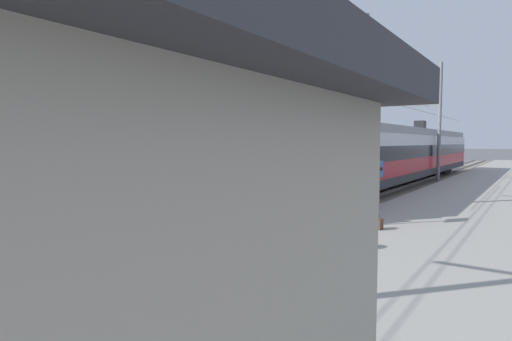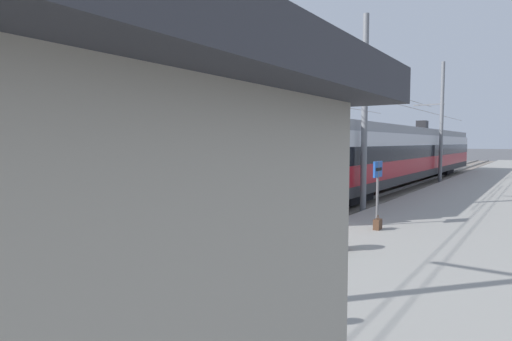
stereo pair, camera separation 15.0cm
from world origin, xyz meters
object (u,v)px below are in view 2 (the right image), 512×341
object	(u,v)px
catenary_mast_east	(440,122)
catenary_mast_far_side	(240,122)
train_far_track	(364,150)
train_near_platform	(400,153)
potted_plant_platform_edge	(337,234)
platform_sign	(378,178)
passenger_walking	(161,273)
catenary_mast_mid	(362,112)
handbag_beside_passenger	(227,307)
handbag_near_sign	(378,224)

from	to	relation	value
catenary_mast_east	catenary_mast_far_side	xyz separation A→B (m)	(-11.38, 8.62, -0.20)
catenary_mast_far_side	train_far_track	bearing A→B (deg)	-6.63
train_near_platform	potted_plant_platform_edge	world-z (taller)	train_near_platform
platform_sign	train_near_platform	bearing A→B (deg)	13.25
train_near_platform	train_far_track	xyz separation A→B (m)	(7.60, 5.20, -0.00)
train_near_platform	platform_sign	xyz separation A→B (m)	(-14.41, -3.39, -0.43)
catenary_mast_east	passenger_walking	world-z (taller)	catenary_mast_east
passenger_walking	platform_sign	bearing A→B (deg)	1.92
platform_sign	passenger_walking	distance (m)	9.24
platform_sign	catenary_mast_mid	bearing A→B (deg)	28.86
platform_sign	handbag_beside_passenger	bearing A→B (deg)	-176.67
catenary_mast_east	handbag_beside_passenger	size ratio (longest dim) A/B	89.17
catenary_mast_east	platform_sign	bearing A→B (deg)	-174.40
catenary_mast_far_side	platform_sign	distance (m)	12.52
passenger_walking	handbag_beside_passenger	xyz separation A→B (m)	(1.12, -0.16, -0.78)
train_near_platform	catenary_mast_mid	distance (m)	11.47
catenary_mast_mid	train_far_track	bearing A→B (deg)	19.96
passenger_walking	handbag_beside_passenger	bearing A→B (deg)	-8.19
train_near_platform	potted_plant_platform_edge	distance (m)	18.33
catenary_mast_east	catenary_mast_far_side	bearing A→B (deg)	142.86
handbag_near_sign	potted_plant_platform_edge	bearing A→B (deg)	179.23
handbag_beside_passenger	train_near_platform	bearing A→B (deg)	9.74
catenary_mast_east	handbag_beside_passenger	distance (m)	26.45
catenary_mast_far_side	handbag_near_sign	world-z (taller)	catenary_mast_far_side
passenger_walking	handbag_near_sign	distance (m)	8.60
catenary_mast_mid	catenary_mast_far_side	world-z (taller)	catenary_mast_mid
train_far_track	handbag_beside_passenger	world-z (taller)	train_far_track
train_far_track	handbag_beside_passenger	xyz separation A→B (m)	(-30.10, -9.07, -1.75)
catenary_mast_far_side	passenger_walking	bearing A→B (deg)	-145.92
catenary_mast_far_side	passenger_walking	size ratio (longest dim) A/B	23.16
passenger_walking	handbag_beside_passenger	world-z (taller)	passenger_walking
train_near_platform	handbag_beside_passenger	world-z (taller)	train_near_platform
catenary_mast_mid	catenary_mast_east	xyz separation A→B (m)	(14.77, -0.01, 0.17)
platform_sign	handbag_near_sign	distance (m)	1.49
train_near_platform	potted_plant_platform_edge	bearing A→B (deg)	-168.64
platform_sign	catenary_mast_far_side	bearing A→B (deg)	57.59
catenary_mast_mid	platform_sign	size ratio (longest dim) A/B	19.39
catenary_mast_far_side	potted_plant_platform_edge	bearing A→B (deg)	-133.64
handbag_near_sign	catenary_mast_far_side	bearing A→B (deg)	55.72
train_far_track	passenger_walking	distance (m)	32.48
handbag_beside_passenger	passenger_walking	bearing A→B (deg)	171.81
train_far_track	handbag_beside_passenger	distance (m)	31.49
handbag_near_sign	passenger_walking	bearing A→B (deg)	-179.56
catenary_mast_mid	handbag_beside_passenger	xyz separation A→B (m)	(-11.31, -2.24, -3.65)
catenary_mast_mid	platform_sign	xyz separation A→B (m)	(-3.21, -1.77, -2.33)
train_far_track	handbag_beside_passenger	size ratio (longest dim) A/B	73.80
train_near_platform	catenary_mast_mid	bearing A→B (deg)	-171.75
train_far_track	handbag_near_sign	world-z (taller)	train_far_track
train_near_platform	catenary_mast_east	bearing A→B (deg)	-24.52
train_near_platform	handbag_near_sign	xyz separation A→B (m)	(-15.06, -3.64, -1.75)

